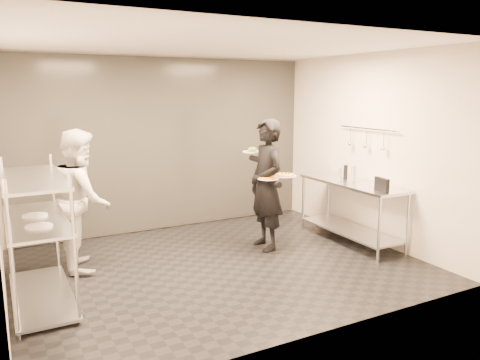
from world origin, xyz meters
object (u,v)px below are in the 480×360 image
pass_rack (37,232)px  bottle_green (340,174)px  bottle_clear (353,173)px  salad_plate (252,150)px  pizza_plate_far (285,175)px  prep_counter (351,201)px  waiter (267,185)px  pos_monitor (382,185)px  bottle_dark (346,172)px  chef (82,199)px  pizza_plate_near (268,178)px

pass_rack → bottle_green: (4.18, 0.11, 0.26)m
pass_rack → bottle_clear: bearing=0.7°
salad_plate → pizza_plate_far: bearing=-65.4°
salad_plate → prep_counter: bearing=-27.2°
waiter → pos_monitor: size_ratio=7.05×
prep_counter → pizza_plate_far: bearing=171.7°
bottle_dark → pos_monitor: bearing=-101.2°
pizza_plate_far → bottle_clear: bottle_clear is taller
chef → pos_monitor: size_ratio=6.75×
prep_counter → pizza_plate_far: pizza_plate_far is taller
prep_counter → salad_plate: bearing=152.8°
waiter → bottle_green: size_ratio=8.68×
bottle_clear → pass_rack: bearing=-179.3°
bottle_clear → pos_monitor: bearing=-103.4°
bottle_green → bottle_dark: 0.26m
prep_counter → pass_rack: bearing=-180.0°
pizza_plate_near → chef: bearing=164.9°
pizza_plate_near → pos_monitor: 1.52m
prep_counter → pizza_plate_near: (-1.35, 0.17, 0.44)m
waiter → pos_monitor: (1.16, -1.06, 0.08)m
bottle_dark → pass_rack: bearing=-176.9°
chef → pos_monitor: (3.61, -1.53, 0.12)m
chef → pizza_plate_near: size_ratio=6.16×
chef → pizza_plate_near: chef is taller
pizza_plate_far → pos_monitor: 1.30m
pass_rack → salad_plate: size_ratio=5.50×
pizza_plate_near → pos_monitor: (1.23, -0.89, -0.05)m
pass_rack → bottle_dark: bearing=3.1°
bottle_dark → pizza_plate_near: bearing=-177.4°
prep_counter → pizza_plate_far: size_ratio=5.97×
pos_monitor → bottle_dark: (0.19, 0.95, 0.01)m
chef → pos_monitor: chef is taller
chef → pizza_plate_near: 2.47m
chef → bottle_dark: chef is taller
waiter → bottle_clear: 1.37m
pizza_plate_far → bottle_green: (0.93, -0.05, -0.06)m
salad_plate → bottle_dark: bearing=-17.7°
pizza_plate_far → pos_monitor: size_ratio=1.14×
pizza_plate_near → bottle_clear: (1.42, -0.12, -0.03)m
pos_monitor → bottle_green: bottle_green is taller
salad_plate → waiter: bearing=-82.9°
prep_counter → bottle_green: bearing=145.5°
bottle_green → chef: bearing=168.8°
pizza_plate_far → salad_plate: 0.65m
prep_counter → bottle_dark: 0.47m
waiter → pass_rack: bearing=-81.0°
waiter → chef: waiter is taller
prep_counter → waiter: size_ratio=0.96×
prep_counter → bottle_dark: size_ratio=8.41×
pos_monitor → waiter: bearing=146.7°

